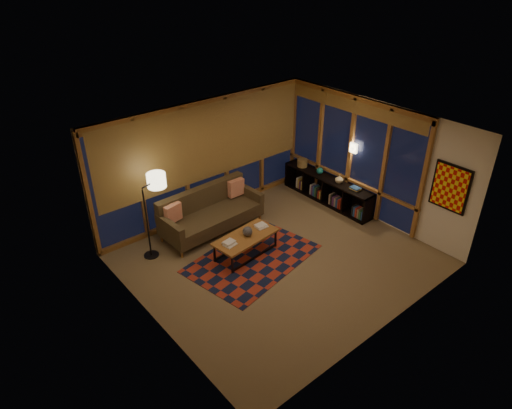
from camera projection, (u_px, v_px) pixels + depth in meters
floor at (279, 259)px, 9.17m from camera, size 5.50×5.00×0.01m
ceiling at (283, 132)px, 7.83m from camera, size 5.50×5.00×0.01m
walls at (280, 200)px, 8.50m from camera, size 5.51×5.01×2.70m
window_wall_back at (206, 159)px, 10.11m from camera, size 5.30×0.16×2.60m
window_wall_right at (349, 154)px, 10.39m from camera, size 0.16×3.70×2.60m
wall_art at (450, 188)px, 8.73m from camera, size 0.06×0.74×0.94m
wall_sconce at (354, 148)px, 10.16m from camera, size 0.12×0.18×0.22m
sofa at (212, 212)px, 9.86m from camera, size 2.29×1.01×0.92m
pillow_left at (173, 215)px, 9.39m from camera, size 0.40×0.20×0.38m
pillow_right at (236, 189)px, 10.36m from camera, size 0.39×0.13×0.39m
area_rug at (252, 258)px, 9.17m from camera, size 2.79×2.12×0.01m
coffee_table at (246, 245)px, 9.19m from camera, size 1.40×0.75×0.45m
book_stack_a at (229, 243)px, 8.80m from camera, size 0.29×0.24×0.07m
book_stack_b at (261, 226)px, 9.37m from camera, size 0.23×0.18×0.04m
ceramic_pot at (248, 231)px, 9.05m from camera, size 0.24×0.24×0.20m
floor_lamp at (147, 220)px, 8.85m from camera, size 0.65×0.53×1.69m
bookshelf at (327, 190)px, 11.06m from camera, size 0.40×2.57×0.64m
basket at (302, 163)px, 11.41m from camera, size 0.31×0.31×0.19m
teal_bowl at (320, 171)px, 11.04m from camera, size 0.20×0.20×0.16m
vase at (339, 179)px, 10.62m from camera, size 0.21×0.21×0.20m
shelf_book_stack at (355, 189)px, 10.34m from camera, size 0.19×0.24×0.06m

